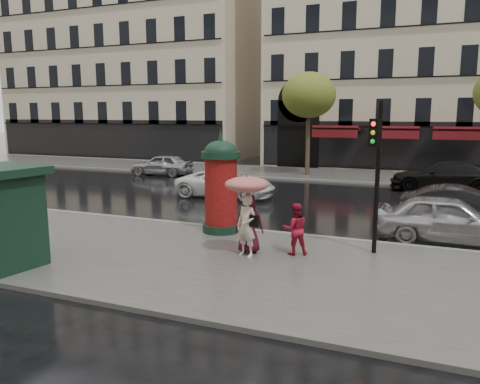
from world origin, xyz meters
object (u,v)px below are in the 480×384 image
at_px(car_far_silver, 162,165).
at_px(car_white, 226,184).
at_px(morris_column, 221,183).
at_px(car_silver, 448,219).
at_px(newsstand, 0,215).
at_px(traffic_light, 377,163).
at_px(man_burgundy, 249,224).
at_px(woman_red, 295,229).
at_px(woman_umbrella, 247,202).
at_px(car_black, 444,176).
at_px(car_darkgrey, 463,207).

bearing_deg(car_far_silver, car_white, 46.39).
xyz_separation_m(morris_column, car_white, (-2.77, 6.66, -1.10)).
xyz_separation_m(morris_column, car_silver, (7.01, 1.81, -1.01)).
bearing_deg(newsstand, traffic_light, 28.32).
bearing_deg(man_burgundy, morris_column, -63.30).
height_order(woman_red, traffic_light, traffic_light).
xyz_separation_m(newsstand, car_far_silver, (-6.25, 18.00, -0.75)).
bearing_deg(car_far_silver, woman_umbrella, 34.27).
height_order(man_burgundy, car_black, man_burgundy).
relative_size(woman_umbrella, woman_red, 1.57).
xyz_separation_m(woman_umbrella, car_darkgrey, (5.79, 6.71, -0.92)).
height_order(woman_umbrella, car_black, woman_umbrella).
bearing_deg(traffic_light, newsstand, -151.68).
bearing_deg(car_darkgrey, car_white, 77.82).
height_order(man_burgundy, morris_column, morris_column).
bearing_deg(car_far_silver, morris_column, 34.26).
relative_size(woman_umbrella, morris_column, 0.67).
xyz_separation_m(man_burgundy, car_silver, (5.28, 3.71, -0.20)).
distance_m(morris_column, car_silver, 7.31).
bearing_deg(morris_column, newsstand, -124.94).
height_order(woman_umbrella, man_burgundy, woman_umbrella).
relative_size(man_burgundy, traffic_light, 0.39).
bearing_deg(car_black, woman_umbrella, -22.78).
relative_size(woman_umbrella, man_burgundy, 1.38).
height_order(woman_umbrella, car_darkgrey, woman_umbrella).
bearing_deg(car_white, car_black, -60.18).
height_order(morris_column, car_silver, morris_column).
bearing_deg(traffic_light, car_far_silver, 138.53).
xyz_separation_m(woman_red, morris_column, (-2.99, 1.60, 0.91)).
xyz_separation_m(car_black, car_far_silver, (-17.15, 0.00, -0.08)).
distance_m(car_white, car_black, 11.55).
distance_m(morris_column, traffic_light, 5.13).
height_order(man_burgundy, car_darkgrey, man_burgundy).
distance_m(man_burgundy, car_far_silver, 18.67).
relative_size(woman_red, traffic_light, 0.34).
height_order(morris_column, traffic_light, traffic_light).
xyz_separation_m(man_burgundy, car_far_silver, (-11.75, 14.51, -0.25)).
bearing_deg(car_white, car_far_silver, 49.40).
distance_m(car_darkgrey, car_black, 8.16).
bearing_deg(man_burgundy, newsstand, 16.73).
relative_size(traffic_light, car_black, 0.79).
xyz_separation_m(man_burgundy, morris_column, (-1.73, 1.90, 0.81)).
xyz_separation_m(woman_umbrella, morris_column, (-1.79, 2.25, 0.13)).
bearing_deg(man_burgundy, car_silver, -160.59).
xyz_separation_m(man_burgundy, traffic_light, (3.27, 1.23, 1.74)).
bearing_deg(car_silver, traffic_light, 140.86).
relative_size(car_white, car_black, 0.89).
xyz_separation_m(woman_red, car_black, (4.13, 14.21, -0.07)).
bearing_deg(newsstand, morris_column, 55.06).
xyz_separation_m(newsstand, car_darkgrey, (11.35, 9.85, -0.74)).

